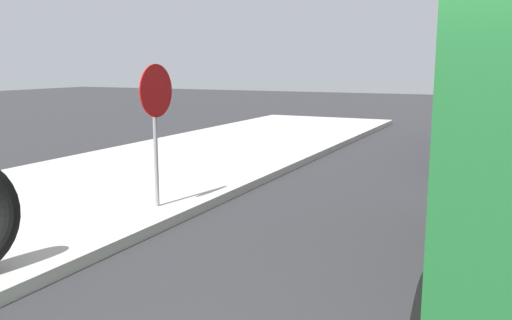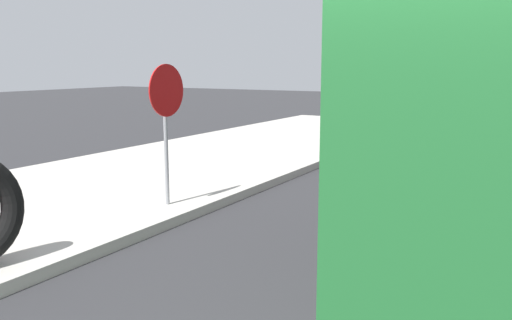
% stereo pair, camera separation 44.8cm
% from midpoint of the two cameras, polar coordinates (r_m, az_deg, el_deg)
% --- Properties ---
extents(stop_sign, '(0.76, 0.08, 2.08)m').
position_cam_midpoint_polar(stop_sign, '(7.97, -12.11, 5.28)').
color(stop_sign, gray).
rests_on(stop_sign, sidewalk_curb).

